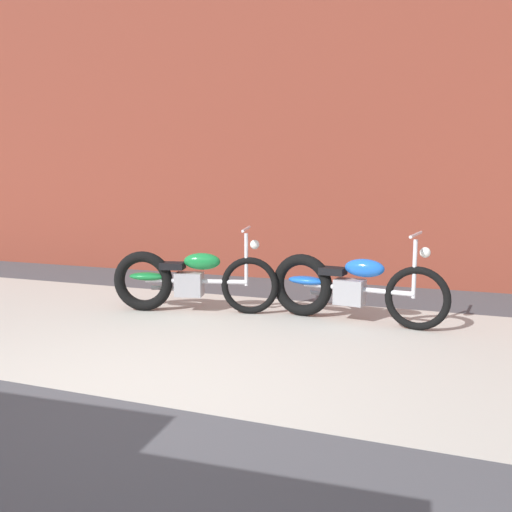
% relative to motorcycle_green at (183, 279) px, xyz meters
% --- Properties ---
extents(ground_plane, '(80.00, 80.00, 0.00)m').
position_rel_motorcycle_green_xyz_m(ground_plane, '(0.76, -2.46, -0.40)').
color(ground_plane, '#47474C').
extents(sidewalk_slab, '(36.00, 3.50, 0.01)m').
position_rel_motorcycle_green_xyz_m(sidewalk_slab, '(0.76, -0.71, -0.40)').
color(sidewalk_slab, '#B2ADA3').
rests_on(sidewalk_slab, ground).
extents(brick_building_wall, '(36.00, 0.50, 5.48)m').
position_rel_motorcycle_green_xyz_m(brick_building_wall, '(0.76, 2.74, 2.34)').
color(brick_building_wall, brown).
rests_on(brick_building_wall, ground).
extents(motorcycle_green, '(1.98, 0.72, 1.03)m').
position_rel_motorcycle_green_xyz_m(motorcycle_green, '(0.00, 0.00, 0.00)').
color(motorcycle_green, black).
rests_on(motorcycle_green, ground).
extents(motorcycle_blue, '(2.00, 0.62, 1.03)m').
position_rel_motorcycle_green_xyz_m(motorcycle_blue, '(1.88, 0.24, 0.00)').
color(motorcycle_blue, black).
rests_on(motorcycle_blue, ground).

